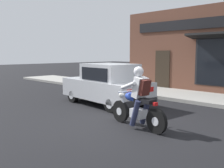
% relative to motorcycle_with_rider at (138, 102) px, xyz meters
% --- Properties ---
extents(ground_plane, '(80.00, 80.00, 0.00)m').
position_rel_motorcycle_with_rider_xyz_m(ground_plane, '(-0.02, 0.61, -0.68)').
color(ground_plane, black).
extents(sidewalk_curb, '(2.60, 22.00, 0.14)m').
position_rel_motorcycle_with_rider_xyz_m(sidewalk_curb, '(5.24, 3.61, -0.61)').
color(sidewalk_curb, '#9E9B93').
rests_on(sidewalk_curb, ground).
extents(storefront_building, '(1.25, 10.45, 4.20)m').
position_rel_motorcycle_with_rider_xyz_m(storefront_building, '(6.77, 0.81, 1.43)').
color(storefront_building, brown).
rests_on(storefront_building, ground).
extents(motorcycle_with_rider, '(0.63, 2.02, 1.62)m').
position_rel_motorcycle_with_rider_xyz_m(motorcycle_with_rider, '(0.00, 0.00, 0.00)').
color(motorcycle_with_rider, black).
rests_on(motorcycle_with_rider, ground).
extents(car_hatchback, '(1.95, 3.90, 1.57)m').
position_rel_motorcycle_with_rider_xyz_m(car_hatchback, '(1.55, 2.83, 0.09)').
color(car_hatchback, black).
rests_on(car_hatchback, ground).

